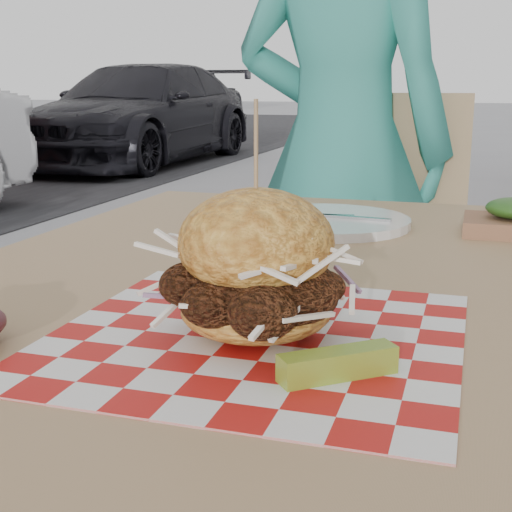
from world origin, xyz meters
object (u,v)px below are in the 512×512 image
Objects in this scene: diner at (340,150)px; sandwich at (256,273)px; patio_table at (270,338)px; patio_chair at (377,252)px; car_dark at (141,113)px.

sandwich is (0.16, -1.27, 0.00)m from diner.
sandwich is at bearing -77.47° from patio_table.
patio_table is 0.25m from sandwich.
diner reaches higher than patio_chair.
car_dark is at bearing 117.19° from patio_table.
diner is 0.38× the size of car_dark.
diner is 7.76× the size of sandwich.
patio_table is 1.01m from patio_chair.
sandwich reaches higher than patio_table.
sandwich is (0.05, -0.21, 0.14)m from patio_table.
patio_chair is at bearing 163.80° from diner.
patio_table is 1.26× the size of patio_chair.
sandwich is at bearing -61.29° from car_dark.
diner is at bearing 152.74° from patio_chair.
sandwich reaches higher than patio_chair.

